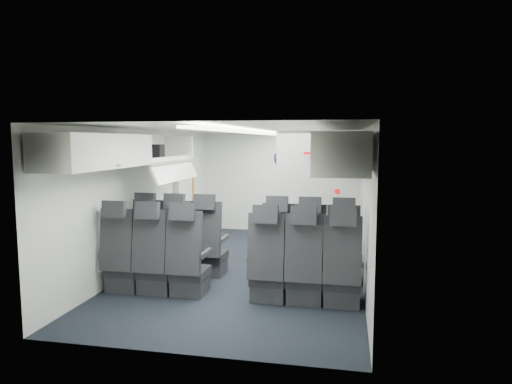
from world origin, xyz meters
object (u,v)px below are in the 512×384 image
at_px(seat_row_front, 243,250).
at_px(galley_unit, 322,190).
at_px(boarding_door, 185,194).
at_px(seat_row_mid, 227,267).
at_px(flight_attendant, 284,200).
at_px(carry_on_bag, 151,151).

bearing_deg(seat_row_front, galley_unit, 73.72).
xyz_separation_m(galley_unit, boarding_door, (-2.59, -1.17, 0.00)).
relative_size(seat_row_mid, boarding_door, 1.79).
height_order(seat_row_front, boarding_door, boarding_door).
xyz_separation_m(boarding_door, flight_attendant, (1.95, -0.10, -0.06)).
height_order(seat_row_mid, galley_unit, galley_unit).
height_order(seat_row_front, seat_row_mid, same).
relative_size(galley_unit, boarding_door, 1.02).
height_order(galley_unit, flight_attendant, galley_unit).
bearing_deg(carry_on_bag, flight_attendant, 41.09).
bearing_deg(galley_unit, seat_row_front, -106.28).
height_order(seat_row_mid, carry_on_bag, carry_on_bag).
distance_m(seat_row_mid, boarding_door, 3.45).
bearing_deg(seat_row_mid, flight_attendant, 83.76).
xyz_separation_m(seat_row_mid, galley_unit, (0.95, 4.15, 0.55)).
bearing_deg(seat_row_mid, seat_row_front, 90.00).
height_order(boarding_door, carry_on_bag, carry_on_bag).
bearing_deg(seat_row_mid, galley_unit, 77.12).
bearing_deg(carry_on_bag, boarding_door, 89.92).
relative_size(boarding_door, carry_on_bag, 5.23).
bearing_deg(carry_on_bag, galley_unit, 47.01).
relative_size(seat_row_front, boarding_door, 1.79).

